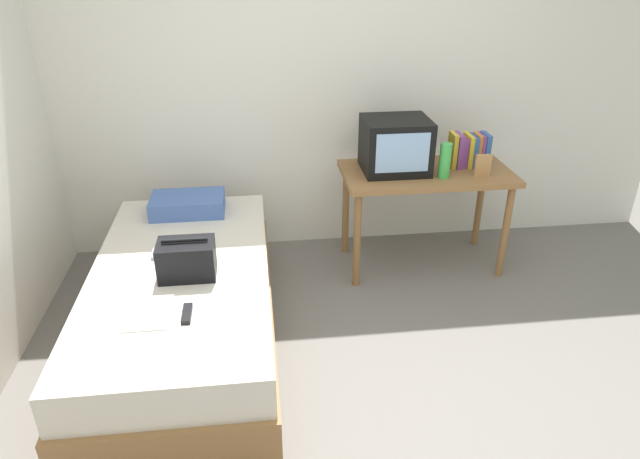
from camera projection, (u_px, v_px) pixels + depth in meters
name	position (u px, v px, depth m)	size (l,w,h in m)	color
ground_plane	(380.00, 418.00, 2.82)	(8.00, 8.00, 0.00)	slate
wall_back	(329.00, 74.00, 4.01)	(5.20, 0.10, 2.60)	silver
bed	(185.00, 307.00, 3.24)	(1.00, 2.00, 0.52)	olive
desk	(426.00, 183.00, 3.92)	(1.16, 0.60, 0.73)	olive
tv	(395.00, 145.00, 3.80)	(0.44, 0.39, 0.36)	black
water_bottle	(445.00, 161.00, 3.71)	(0.08, 0.08, 0.24)	green
book_row	(468.00, 150.00, 3.92)	(0.26, 0.17, 0.24)	gold
picture_frame	(483.00, 165.00, 3.75)	(0.11, 0.02, 0.15)	#B27F4C
pillow	(188.00, 204.00, 3.75)	(0.48, 0.31, 0.12)	#4766AD
handbag	(187.00, 259.00, 3.00)	(0.30, 0.20, 0.23)	black
magazine	(148.00, 313.00, 2.73)	(0.21, 0.29, 0.01)	white
remote_dark	(187.00, 314.00, 2.71)	(0.04, 0.16, 0.02)	black
remote_silver	(156.00, 253.00, 3.25)	(0.04, 0.14, 0.02)	#B7B7BC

